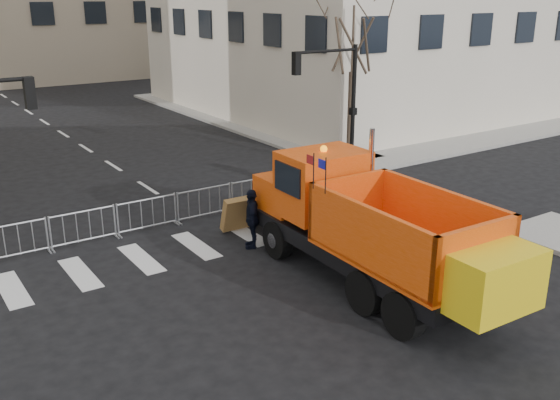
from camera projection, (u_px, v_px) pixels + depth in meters
ground at (335, 307)px, 15.56m from camera, size 120.00×120.00×0.00m
sidewalk_back at (186, 210)px, 22.23m from camera, size 64.00×5.00×0.15m
traffic_light_right at (353, 109)px, 26.68m from camera, size 0.18×0.18×5.40m
crowd_barriers at (177, 208)px, 20.97m from camera, size 12.60×0.60×1.10m
street_tree at (351, 80)px, 27.50m from camera, size 3.00×3.00×7.50m
plow_truck at (372, 225)px, 16.14m from camera, size 3.30×10.11×3.90m
cop_a at (310, 197)px, 20.74m from camera, size 0.72×0.49×1.94m
cop_b at (293, 195)px, 21.15m from camera, size 1.06×0.93×1.84m
cop_c at (252, 219)px, 18.93m from camera, size 0.93×1.17×1.86m
newspaper_box at (280, 165)px, 25.65m from camera, size 0.53×0.49×1.10m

